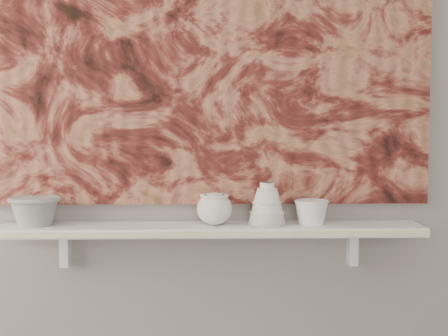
{
  "coord_description": "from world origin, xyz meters",
  "views": [
    {
      "loc": [
        -0.01,
        -0.53,
        1.26
      ],
      "look_at": [
        0.05,
        1.49,
        1.12
      ],
      "focal_mm": 50.0,
      "sensor_mm": 36.0,
      "label": 1
    }
  ],
  "objects_px": {
    "cup_cream": "(214,209)",
    "bowl_white": "(311,212)",
    "painting": "(209,41)",
    "bell_vessel": "(267,203)",
    "shelf": "(210,229)",
    "bowl_grey": "(35,211)"
  },
  "relations": [
    {
      "from": "cup_cream",
      "to": "bowl_white",
      "type": "xyz_separation_m",
      "value": [
        0.32,
        0.0,
        -0.01
      ]
    },
    {
      "from": "painting",
      "to": "bell_vessel",
      "type": "bearing_deg",
      "value": -22.96
    },
    {
      "from": "shelf",
      "to": "bowl_white",
      "type": "distance_m",
      "value": 0.34
    },
    {
      "from": "painting",
      "to": "bell_vessel",
      "type": "relative_size",
      "value": 10.66
    },
    {
      "from": "shelf",
      "to": "bowl_white",
      "type": "bearing_deg",
      "value": 0.0
    },
    {
      "from": "bowl_white",
      "to": "bowl_grey",
      "type": "bearing_deg",
      "value": 180.0
    },
    {
      "from": "cup_cream",
      "to": "bell_vessel",
      "type": "xyz_separation_m",
      "value": [
        0.17,
        0.0,
        0.02
      ]
    },
    {
      "from": "shelf",
      "to": "painting",
      "type": "height_order",
      "value": "painting"
    },
    {
      "from": "painting",
      "to": "bowl_grey",
      "type": "bearing_deg",
      "value": -172.0
    },
    {
      "from": "bowl_grey",
      "to": "bowl_white",
      "type": "bearing_deg",
      "value": 0.0
    },
    {
      "from": "shelf",
      "to": "bell_vessel",
      "type": "distance_m",
      "value": 0.21
    },
    {
      "from": "bowl_white",
      "to": "shelf",
      "type": "bearing_deg",
      "value": 180.0
    },
    {
      "from": "painting",
      "to": "bowl_grey",
      "type": "height_order",
      "value": "painting"
    },
    {
      "from": "shelf",
      "to": "bowl_white",
      "type": "xyz_separation_m",
      "value": [
        0.34,
        0.0,
        0.06
      ]
    },
    {
      "from": "painting",
      "to": "bowl_grey",
      "type": "relative_size",
      "value": 8.81
    },
    {
      "from": "shelf",
      "to": "cup_cream",
      "type": "bearing_deg",
      "value": 0.0
    },
    {
      "from": "shelf",
      "to": "bowl_white",
      "type": "height_order",
      "value": "bowl_white"
    },
    {
      "from": "bowl_grey",
      "to": "bell_vessel",
      "type": "height_order",
      "value": "bell_vessel"
    },
    {
      "from": "bowl_grey",
      "to": "cup_cream",
      "type": "relative_size",
      "value": 1.46
    },
    {
      "from": "bowl_white",
      "to": "cup_cream",
      "type": "bearing_deg",
      "value": 180.0
    },
    {
      "from": "painting",
      "to": "bowl_white",
      "type": "relative_size",
      "value": 13.14
    },
    {
      "from": "cup_cream",
      "to": "shelf",
      "type": "bearing_deg",
      "value": 180.0
    }
  ]
}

